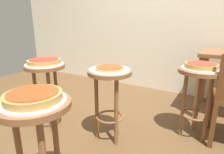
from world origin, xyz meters
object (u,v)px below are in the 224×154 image
(serving_plate_middle, at_px, (45,64))
(stool_leftside, at_px, (110,89))
(pizza_rear, at_px, (201,66))
(serving_plate_foreground, at_px, (34,101))
(pizza_foreground, at_px, (33,96))
(stool_foreground, at_px, (38,131))
(stool_rear, at_px, (198,87))
(stool_middle, at_px, (46,81))
(pizza_middle, at_px, (44,61))
(serving_plate_rear, at_px, (201,69))
(serving_plate_leftside, at_px, (110,70))
(pizza_leftside, at_px, (110,68))

(serving_plate_middle, distance_m, stool_leftside, 0.72)
(pizza_rear, bearing_deg, stool_leftside, -146.07)
(serving_plate_foreground, relative_size, stool_leftside, 0.51)
(pizza_foreground, distance_m, pizza_rear, 1.43)
(stool_foreground, distance_m, pizza_rear, 1.45)
(stool_rear, height_order, pizza_rear, pizza_rear)
(stool_middle, bearing_deg, stool_foreground, -43.52)
(stool_leftside, bearing_deg, pizza_middle, -168.56)
(stool_middle, xyz_separation_m, serving_plate_rear, (1.37, 0.60, 0.18))
(stool_leftside, height_order, pizza_rear, pizza_rear)
(serving_plate_foreground, relative_size, serving_plate_rear, 1.02)
(stool_middle, bearing_deg, stool_rear, 23.71)
(pizza_foreground, xyz_separation_m, pizza_rear, (0.67, 1.26, -0.00))
(stool_rear, bearing_deg, serving_plate_rear, -153.43)
(stool_foreground, relative_size, serving_plate_foreground, 1.96)
(stool_middle, height_order, serving_plate_middle, serving_plate_middle)
(serving_plate_middle, height_order, serving_plate_leftside, same)
(pizza_foreground, bearing_deg, pizza_rear, 61.90)
(serving_plate_leftside, bearing_deg, stool_middle, -168.56)
(serving_plate_middle, distance_m, pizza_middle, 0.03)
(pizza_rear, bearing_deg, serving_plate_middle, -156.29)
(pizza_middle, bearing_deg, stool_rear, 23.71)
(pizza_foreground, xyz_separation_m, stool_leftside, (-0.02, 0.80, -0.21))
(serving_plate_middle, bearing_deg, pizza_middle, 0.00)
(serving_plate_leftside, distance_m, stool_rear, 0.85)
(serving_plate_foreground, height_order, pizza_leftside, pizza_leftside)
(serving_plate_foreground, relative_size, pizza_foreground, 1.14)
(stool_middle, bearing_deg, pizza_foreground, -43.52)
(pizza_foreground, height_order, serving_plate_middle, pizza_foreground)
(pizza_middle, height_order, pizza_rear, same)
(serving_plate_foreground, bearing_deg, pizza_rear, 61.90)
(stool_leftside, bearing_deg, stool_middle, -168.56)
(stool_leftside, bearing_deg, serving_plate_leftside, 90.00)
(serving_plate_rear, bearing_deg, stool_foreground, -118.10)
(serving_plate_middle, bearing_deg, serving_plate_leftside, 11.44)
(pizza_middle, distance_m, serving_plate_rear, 1.50)
(stool_foreground, distance_m, stool_rear, 1.43)
(serving_plate_middle, bearing_deg, pizza_rear, 23.71)
(pizza_foreground, relative_size, pizza_leftside, 1.14)
(stool_rear, relative_size, pizza_rear, 2.40)
(serving_plate_middle, xyz_separation_m, pizza_middle, (0.00, 0.00, 0.03))
(serving_plate_middle, height_order, stool_leftside, serving_plate_middle)
(pizza_foreground, relative_size, pizza_middle, 0.93)
(serving_plate_foreground, bearing_deg, serving_plate_rear, 61.90)
(stool_leftside, height_order, serving_plate_rear, serving_plate_rear)
(stool_foreground, xyz_separation_m, pizza_leftside, (-0.02, 0.80, 0.20))
(pizza_foreground, bearing_deg, stool_rear, 61.90)
(stool_middle, height_order, pizza_leftside, pizza_leftside)
(serving_plate_foreground, distance_m, serving_plate_middle, 0.96)
(stool_foreground, bearing_deg, stool_middle, 136.48)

